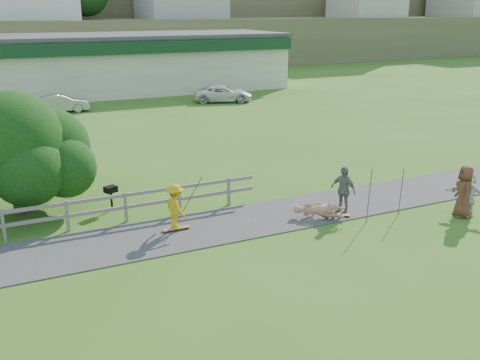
{
  "coord_description": "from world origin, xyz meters",
  "views": [
    {
      "loc": [
        -5.86,
        -14.46,
        7.25
      ],
      "look_at": [
        1.87,
        2.0,
        1.41
      ],
      "focal_mm": 40.0,
      "sensor_mm": 36.0,
      "label": 1
    }
  ],
  "objects_px": {
    "skater_rider": "(176,209)",
    "car_silver": "(61,103)",
    "car_white": "(223,94)",
    "spectator_c": "(464,191)",
    "spectator_b": "(343,190)",
    "skater_fallen": "(319,211)",
    "bbq": "(111,198)",
    "tree": "(15,171)",
    "spectator_d": "(468,194)"
  },
  "relations": [
    {
      "from": "spectator_c",
      "to": "car_white",
      "type": "xyz_separation_m",
      "value": [
        2.14,
        26.88,
        -0.3
      ]
    },
    {
      "from": "skater_rider",
      "to": "car_silver",
      "type": "bearing_deg",
      "value": -10.5
    },
    {
      "from": "spectator_c",
      "to": "spectator_b",
      "type": "bearing_deg",
      "value": -91.62
    },
    {
      "from": "skater_rider",
      "to": "skater_fallen",
      "type": "xyz_separation_m",
      "value": [
        4.99,
        -1.17,
        -0.46
      ]
    },
    {
      "from": "spectator_c",
      "to": "car_white",
      "type": "height_order",
      "value": "spectator_c"
    },
    {
      "from": "bbq",
      "to": "spectator_b",
      "type": "bearing_deg",
      "value": -49.74
    },
    {
      "from": "bbq",
      "to": "skater_rider",
      "type": "bearing_deg",
      "value": -84.88
    },
    {
      "from": "spectator_b",
      "to": "car_white",
      "type": "xyz_separation_m",
      "value": [
        5.87,
        24.72,
        -0.24
      ]
    },
    {
      "from": "spectator_b",
      "to": "spectator_d",
      "type": "height_order",
      "value": "spectator_b"
    },
    {
      "from": "tree",
      "to": "spectator_b",
      "type": "bearing_deg",
      "value": -24.74
    },
    {
      "from": "skater_rider",
      "to": "spectator_c",
      "type": "bearing_deg",
      "value": -119.4
    },
    {
      "from": "skater_rider",
      "to": "bbq",
      "type": "height_order",
      "value": "skater_rider"
    },
    {
      "from": "skater_rider",
      "to": "spectator_b",
      "type": "relative_size",
      "value": 0.88
    },
    {
      "from": "spectator_b",
      "to": "spectator_c",
      "type": "distance_m",
      "value": 4.32
    },
    {
      "from": "spectator_d",
      "to": "spectator_b",
      "type": "bearing_deg",
      "value": -145.75
    },
    {
      "from": "skater_rider",
      "to": "spectator_b",
      "type": "distance_m",
      "value": 6.22
    },
    {
      "from": "spectator_c",
      "to": "bbq",
      "type": "height_order",
      "value": "spectator_c"
    },
    {
      "from": "skater_rider",
      "to": "spectator_c",
      "type": "height_order",
      "value": "spectator_c"
    },
    {
      "from": "spectator_b",
      "to": "car_white",
      "type": "bearing_deg",
      "value": 147.4
    },
    {
      "from": "skater_rider",
      "to": "tree",
      "type": "height_order",
      "value": "tree"
    },
    {
      "from": "car_white",
      "to": "tree",
      "type": "bearing_deg",
      "value": 157.79
    },
    {
      "from": "spectator_c",
      "to": "car_white",
      "type": "relative_size",
      "value": 0.41
    },
    {
      "from": "spectator_b",
      "to": "spectator_d",
      "type": "bearing_deg",
      "value": 42.9
    },
    {
      "from": "car_white",
      "to": "bbq",
      "type": "height_order",
      "value": "car_white"
    },
    {
      "from": "skater_fallen",
      "to": "car_white",
      "type": "height_order",
      "value": "car_white"
    },
    {
      "from": "skater_rider",
      "to": "car_silver",
      "type": "height_order",
      "value": "skater_rider"
    },
    {
      "from": "spectator_b",
      "to": "bbq",
      "type": "xyz_separation_m",
      "value": [
        -7.7,
        3.9,
        -0.42
      ]
    },
    {
      "from": "skater_fallen",
      "to": "spectator_d",
      "type": "height_order",
      "value": "spectator_d"
    },
    {
      "from": "bbq",
      "to": "skater_fallen",
      "type": "bearing_deg",
      "value": -54.92
    },
    {
      "from": "bbq",
      "to": "tree",
      "type": "bearing_deg",
      "value": 137.91
    },
    {
      "from": "spectator_c",
      "to": "tree",
      "type": "bearing_deg",
      "value": -87.71
    },
    {
      "from": "spectator_d",
      "to": "bbq",
      "type": "bearing_deg",
      "value": -145.1
    },
    {
      "from": "car_silver",
      "to": "car_white",
      "type": "bearing_deg",
      "value": -89.46
    },
    {
      "from": "skater_fallen",
      "to": "bbq",
      "type": "distance_m",
      "value": 7.73
    },
    {
      "from": "skater_rider",
      "to": "bbq",
      "type": "xyz_separation_m",
      "value": [
        -1.56,
        2.93,
        -0.32
      ]
    },
    {
      "from": "spectator_c",
      "to": "tree",
      "type": "xyz_separation_m",
      "value": [
        -14.59,
        7.17,
        0.69
      ]
    },
    {
      "from": "spectator_d",
      "to": "tree",
      "type": "height_order",
      "value": "tree"
    },
    {
      "from": "skater_fallen",
      "to": "bbq",
      "type": "relative_size",
      "value": 1.93
    },
    {
      "from": "spectator_b",
      "to": "spectator_c",
      "type": "bearing_deg",
      "value": 40.69
    },
    {
      "from": "car_white",
      "to": "tree",
      "type": "height_order",
      "value": "tree"
    },
    {
      "from": "car_silver",
      "to": "car_white",
      "type": "xyz_separation_m",
      "value": [
        12.58,
        -0.84,
        -0.0
      ]
    },
    {
      "from": "skater_fallen",
      "to": "tree",
      "type": "height_order",
      "value": "tree"
    },
    {
      "from": "spectator_d",
      "to": "car_white",
      "type": "xyz_separation_m",
      "value": [
        1.86,
        26.84,
        -0.15
      ]
    },
    {
      "from": "skater_fallen",
      "to": "tree",
      "type": "xyz_separation_m",
      "value": [
        -9.7,
        5.2,
        1.32
      ]
    },
    {
      "from": "spectator_d",
      "to": "car_silver",
      "type": "height_order",
      "value": "spectator_d"
    },
    {
      "from": "spectator_c",
      "to": "spectator_d",
      "type": "height_order",
      "value": "spectator_c"
    },
    {
      "from": "car_white",
      "to": "spectator_c",
      "type": "bearing_deg",
      "value": -166.44
    },
    {
      "from": "skater_rider",
      "to": "skater_fallen",
      "type": "distance_m",
      "value": 5.14
    },
    {
      "from": "skater_fallen",
      "to": "spectator_d",
      "type": "xyz_separation_m",
      "value": [
        5.17,
        -1.92,
        0.48
      ]
    },
    {
      "from": "skater_rider",
      "to": "spectator_d",
      "type": "xyz_separation_m",
      "value": [
        10.15,
        -3.09,
        0.02
      ]
    }
  ]
}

